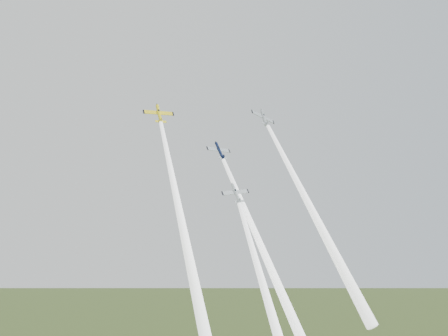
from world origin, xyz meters
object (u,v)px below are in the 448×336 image
(plane_yellow, at_px, (159,114))
(plane_silver_right, at_px, (264,118))
(plane_navy, at_px, (219,151))
(plane_silver_low, at_px, (236,193))

(plane_yellow, height_order, plane_silver_right, plane_silver_right)
(plane_navy, distance_m, plane_silver_low, 15.02)
(plane_yellow, xyz_separation_m, plane_silver_right, (27.94, -2.67, -0.04))
(plane_navy, distance_m, plane_silver_right, 16.42)
(plane_navy, relative_size, plane_silver_low, 1.02)
(plane_yellow, distance_m, plane_navy, 18.72)
(plane_yellow, relative_size, plane_silver_right, 1.06)
(plane_navy, bearing_deg, plane_silver_low, -97.94)
(plane_silver_low, bearing_deg, plane_silver_right, 38.68)
(plane_navy, relative_size, plane_silver_right, 0.90)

